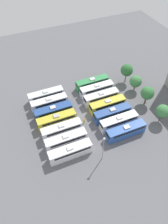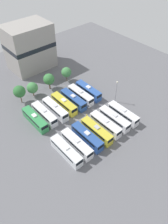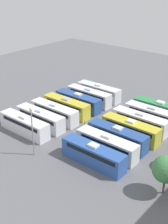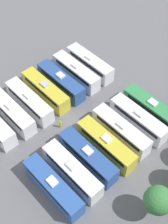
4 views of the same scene
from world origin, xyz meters
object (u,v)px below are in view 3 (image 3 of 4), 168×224
bus_3 (67,106)px  bus_7 (160,110)px  bus_10 (131,129)px  tree_3 (166,169)px  bus_9 (140,122)px  bus_1 (89,96)px  light_pole (32,124)px  bus_12 (107,145)px  bus_5 (40,118)px  bus_8 (152,115)px  bus_0 (99,91)px  bus_4 (54,112)px  worker_person (85,124)px  bus_13 (93,154)px  bus_2 (78,101)px  bus_6 (25,125)px  bus_11 (118,136)px

bus_3 → bus_7: bearing=124.3°
bus_10 → tree_3: size_ratio=1.89×
bus_9 → bus_10: (3.81, 0.26, 0.00)m
tree_3 → bus_1: bearing=-123.0°
bus_9 → light_pole: (19.07, -9.05, 4.05)m
bus_10 → bus_12: size_ratio=1.00×
bus_12 → bus_5: bearing=-89.3°
bus_8 → bus_9: (3.97, -0.36, 0.00)m
bus_0 → bus_5: bearing=-0.2°
bus_4 → worker_person: (-1.18, 7.15, -0.95)m
bus_9 → worker_person: (6.25, -8.56, -0.95)m
bus_12 → light_pole: 12.85m
bus_3 → bus_13: bearing=55.2°
bus_1 → bus_13: (18.77, 16.03, 0.00)m
bus_10 → bus_12: (7.24, -0.11, 0.00)m
bus_7 → bus_10: (11.30, -0.06, 0.00)m
bus_8 → light_pole: bearing=-22.2°
bus_2 → bus_3: size_ratio=1.00×
bus_0 → bus_6: bearing=-0.7°
bus_10 → tree_3: bearing=48.9°
bus_12 → bus_6: bearing=-76.1°
bus_5 → bus_13: same height
bus_2 → bus_1: bearing=-178.9°
bus_8 → bus_12: bearing=-0.8°
bus_10 → worker_person: bearing=-74.5°
bus_7 → light_pole: (26.56, -9.37, 4.05)m
bus_10 → bus_3: bearing=-90.8°
bus_0 → bus_4: size_ratio=1.00×
bus_3 → bus_9: 16.29m
bus_3 → bus_4: same height
bus_6 → worker_person: (-8.81, 7.50, -0.95)m
light_pole → tree_3: size_ratio=1.46×
bus_13 → tree_3: tree_3 is taller
bus_6 → bus_13: same height
bus_2 → bus_7: same height
bus_11 → bus_12: 3.52m
bus_0 → worker_person: 15.67m
bus_8 → bus_13: bearing=-0.4°
bus_0 → bus_12: (18.68, 15.92, 0.00)m
bus_10 → worker_person: size_ratio=6.33×
bus_3 → bus_7: same height
bus_7 → bus_4: bearing=-47.1°
bus_9 → bus_0: bearing=-115.8°
bus_2 → worker_person: 9.57m
bus_0 → light_pole: (26.70, 6.73, 4.05)m
bus_4 → light_pole: bearing=29.8°
bus_9 → bus_8: bearing=174.8°
bus_12 → tree_3: (3.15, 12.01, 2.24)m
bus_13 → light_pole: bearing=-65.3°
bus_8 → bus_2: bearing=-76.2°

